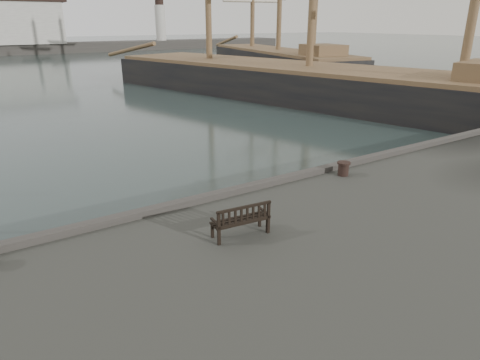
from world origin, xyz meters
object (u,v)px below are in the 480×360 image
object	(u,v)px
bench	(241,226)
tall_ship_far	(278,66)
tall_ship_main	(308,91)
bollard_right	(343,169)

from	to	relation	value
bench	tall_ship_far	xyz separation A→B (m)	(30.78, 38.03, -0.96)
tall_ship_main	tall_ship_far	world-z (taller)	tall_ship_main
bench	tall_ship_main	distance (m)	28.29
bollard_right	tall_ship_far	size ratio (longest dim) A/B	0.01
bench	tall_ship_far	world-z (taller)	tall_ship_far
bollard_right	tall_ship_main	distance (m)	23.60
bollard_right	tall_ship_far	distance (m)	44.50
bollard_right	tall_ship_main	world-z (taller)	tall_ship_main
bench	bollard_right	distance (m)	5.40
bench	bollard_right	bearing A→B (deg)	23.98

